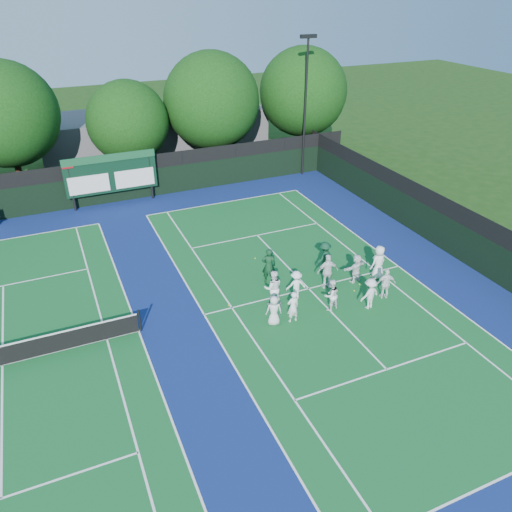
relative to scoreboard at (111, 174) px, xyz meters
name	(u,v)px	position (x,y,z in m)	size (l,w,h in m)	color
ground	(319,299)	(7.01, -15.59, -2.19)	(120.00, 120.00, 0.00)	#18380F
court_apron	(193,317)	(1.01, -14.59, -2.19)	(34.00, 32.00, 0.01)	navy
near_court	(309,289)	(7.01, -14.59, -2.18)	(11.05, 23.85, 0.01)	#125A25
left_court	(2,365)	(-6.99, -14.59, -2.18)	(11.05, 23.85, 0.01)	#125A25
back_fence	(127,181)	(1.01, 0.41, -0.83)	(34.00, 0.08, 3.00)	black
divider_fence_right	(454,232)	(16.01, -14.59, -0.83)	(0.08, 32.00, 3.00)	black
scoreboard	(111,174)	(0.00, 0.00, 0.00)	(6.00, 0.21, 3.55)	black
clubhouse	(155,136)	(5.01, 8.41, -0.19)	(18.00, 6.00, 4.00)	#5A5A5F
light_pole_right	(306,92)	(14.51, 0.11, 4.11)	(1.20, 0.30, 10.12)	black
tree_b	(8,117)	(-5.48, 3.99, 3.40)	(6.87, 6.87, 9.20)	black
tree_c	(130,123)	(2.31, 3.99, 2.15)	(5.85, 5.85, 7.42)	black
tree_d	(213,103)	(8.73, 3.99, 3.04)	(7.23, 7.23, 9.03)	black
tree_e	(304,94)	(16.52, 3.99, 3.08)	(7.05, 7.05, 8.98)	black
tennis_ball_1	(337,291)	(8.19, -15.36, -2.16)	(0.07, 0.07, 0.07)	yellow
tennis_ball_2	(354,291)	(8.97, -15.69, -2.16)	(0.07, 0.07, 0.07)	yellow
tennis_ball_3	(229,305)	(2.84, -14.36, -2.16)	(0.07, 0.07, 0.07)	yellow
tennis_ball_4	(255,258)	(5.76, -10.76, -2.16)	(0.07, 0.07, 0.07)	yellow
tennis_ball_5	(360,284)	(9.55, -15.29, -2.16)	(0.07, 0.07, 0.07)	yellow
player_front_0	(274,310)	(4.18, -16.47, -1.46)	(0.71, 0.46, 1.46)	silver
player_front_1	(293,307)	(5.04, -16.64, -1.41)	(0.57, 0.38, 1.57)	white
player_front_2	(331,295)	(7.09, -16.50, -1.40)	(0.77, 0.60, 1.58)	white
player_front_3	(370,294)	(8.80, -17.12, -1.41)	(1.01, 0.58, 1.56)	silver
player_front_4	(386,284)	(9.99, -16.73, -1.39)	(0.93, 0.39, 1.60)	white
player_back_0	(273,288)	(4.80, -15.06, -1.28)	(0.88, 0.69, 1.82)	white
player_back_1	(296,285)	(6.04, -15.02, -1.45)	(0.96, 0.55, 1.48)	white
player_back_2	(328,271)	(7.90, -14.82, -1.26)	(1.09, 0.46, 1.87)	silver
player_back_3	(356,268)	(9.52, -14.91, -1.42)	(1.43, 0.45, 1.54)	white
player_back_4	(378,262)	(10.75, -15.05, -1.28)	(0.89, 0.58, 1.83)	white
coach_left	(269,266)	(5.44, -13.19, -1.24)	(0.69, 0.46, 1.91)	#0E361B
coach_right	(324,257)	(8.53, -13.43, -1.32)	(1.12, 0.65, 1.74)	#0E3520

